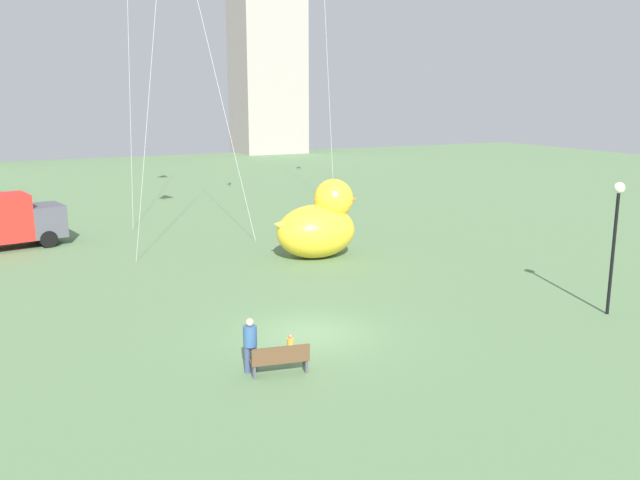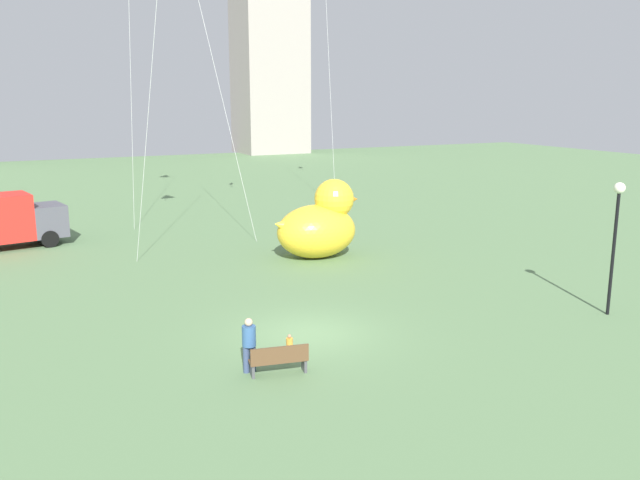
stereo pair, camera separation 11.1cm
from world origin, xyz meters
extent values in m
plane|color=#5B7D51|center=(0.00, 0.00, 0.00)|extent=(140.00, 140.00, 0.00)
cube|color=brown|center=(-2.18, -2.59, 0.42)|extent=(1.74, 0.74, 0.06)
cube|color=brown|center=(-2.21, -2.78, 0.68)|extent=(1.67, 0.36, 0.45)
cube|color=#47474C|center=(-2.93, -2.45, 0.20)|extent=(0.14, 0.38, 0.39)
cube|color=#47474C|center=(-1.43, -2.72, 0.20)|extent=(0.14, 0.38, 0.39)
cylinder|color=#38476B|center=(-2.98, -2.09, 0.40)|extent=(0.18, 0.18, 0.80)
cylinder|color=#38476B|center=(-2.78, -2.09, 0.40)|extent=(0.18, 0.18, 0.80)
cylinder|color=#33598C|center=(-2.88, -2.09, 1.10)|extent=(0.40, 0.40, 0.60)
sphere|color=#D8AD8C|center=(-2.88, -2.09, 1.51)|extent=(0.23, 0.23, 0.23)
cylinder|color=silver|center=(-1.56, -1.83, 0.21)|extent=(0.09, 0.09, 0.41)
cylinder|color=silver|center=(-1.45, -1.83, 0.21)|extent=(0.09, 0.09, 0.41)
cylinder|color=gold|center=(-1.51, -1.83, 0.56)|extent=(0.21, 0.21, 0.31)
sphere|color=#A87C5B|center=(-1.51, -1.83, 0.78)|extent=(0.12, 0.12, 0.12)
ellipsoid|color=yellow|center=(4.90, 9.61, 1.31)|extent=(4.03, 2.98, 2.63)
sphere|color=yellow|center=(5.86, 9.61, 2.87)|extent=(1.96, 1.96, 1.96)
cone|color=orange|center=(6.75, 9.61, 2.77)|extent=(0.88, 0.88, 0.88)
cone|color=yellow|center=(3.15, 9.61, 1.75)|extent=(1.20, 1.05, 1.26)
cylinder|color=black|center=(10.70, -2.95, 2.25)|extent=(0.12, 0.12, 4.50)
sphere|color=#EAEACC|center=(10.70, -2.95, 4.66)|extent=(0.40, 0.40, 0.40)
cube|color=#4C4C56|center=(-6.80, 18.86, 1.29)|extent=(2.08, 2.57, 1.68)
cylinder|color=black|center=(-6.99, 18.82, 0.45)|extent=(1.33, 2.53, 0.90)
cube|color=#9E938C|center=(26.00, 68.48, 13.00)|extent=(8.79, 8.13, 26.00)
cylinder|color=silver|center=(12.62, 23.61, 9.73)|extent=(0.15, 2.46, 19.47)
cylinder|color=silver|center=(2.14, 15.86, 8.29)|extent=(2.81, 2.88, 16.58)
cylinder|color=silver|center=(-2.43, 11.01, 9.12)|extent=(1.73, 3.35, 18.25)
cylinder|color=silver|center=(-1.63, 20.07, 10.71)|extent=(0.55, 1.29, 21.42)
camera|label=1|loc=(-9.01, -19.09, 7.84)|focal=37.21mm
camera|label=2|loc=(-8.91, -19.14, 7.84)|focal=37.21mm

